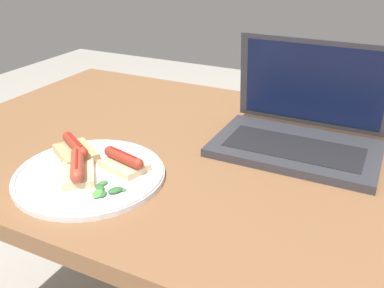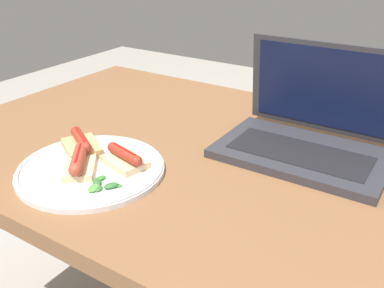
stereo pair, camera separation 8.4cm
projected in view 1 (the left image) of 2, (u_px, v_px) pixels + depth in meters
name	position (u px, v px, depth m)	size (l,w,h in m)	color
desk	(229.00, 177.00, 0.96)	(1.41, 0.82, 0.71)	brown
laptop	(300.00, 129.00, 0.95)	(0.35, 0.25, 0.23)	#2D2D33
plate	(90.00, 174.00, 0.84)	(0.29, 0.29, 0.02)	silver
sausage_toast_left	(78.00, 169.00, 0.82)	(0.11, 0.11, 0.04)	#D6B784
sausage_toast_middle	(124.00, 162.00, 0.85)	(0.10, 0.08, 0.04)	#D6B784
sausage_toast_right	(76.00, 150.00, 0.89)	(0.12, 0.11, 0.04)	tan
salad_pile	(105.00, 190.00, 0.77)	(0.06, 0.06, 0.01)	#387A33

